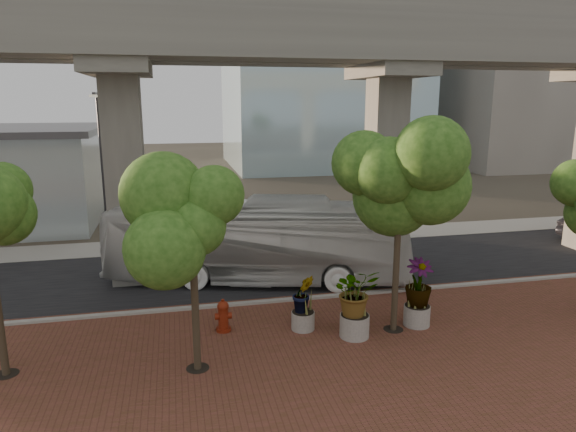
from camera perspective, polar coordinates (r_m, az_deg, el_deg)
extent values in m
plane|color=#3B342B|center=(22.83, -1.86, -7.75)|extent=(160.00, 160.00, 0.00)
cube|color=brown|center=(15.76, 3.86, -17.61)|extent=(70.00, 13.00, 0.06)
cube|color=black|center=(24.68, -2.74, -6.12)|extent=(90.00, 8.00, 0.04)
cube|color=#A19F96|center=(20.97, -0.83, -9.42)|extent=(70.00, 0.25, 0.16)
cube|color=#A19F96|center=(29.87, -4.56, -2.77)|extent=(90.00, 3.00, 0.06)
cube|color=gray|center=(21.93, -2.28, 19.30)|extent=(72.00, 2.40, 1.80)
cube|color=gray|center=(25.06, -3.67, 18.46)|extent=(72.00, 2.40, 1.80)
cube|color=gray|center=(26.32, -4.11, 21.25)|extent=(72.00, 0.12, 1.00)
cube|color=#9D978D|center=(70.90, 24.57, 14.85)|extent=(18.00, 16.00, 24.00)
imported|color=silver|center=(22.94, -3.35, -2.79)|extent=(13.68, 6.59, 3.72)
cylinder|color=maroon|center=(18.62, -7.17, -12.36)|extent=(0.53, 0.53, 0.12)
cylinder|color=maroon|center=(18.45, -7.20, -11.16)|extent=(0.35, 0.35, 0.85)
sphere|color=maroon|center=(18.28, -7.24, -9.94)|extent=(0.41, 0.41, 0.41)
cylinder|color=maroon|center=(18.21, -7.26, -9.39)|extent=(0.12, 0.12, 0.15)
cylinder|color=maroon|center=(18.42, -7.21, -10.95)|extent=(0.59, 0.23, 0.23)
cylinder|color=gray|center=(18.09, 7.39, -11.98)|extent=(1.01, 1.01, 0.79)
imported|color=#275416|center=(17.61, 7.51, -8.32)|extent=(2.25, 2.25, 1.69)
cylinder|color=#A59D95|center=(19.36, 14.11, -10.65)|extent=(0.94, 0.94, 0.73)
imported|color=#275416|center=(18.92, 14.31, -7.22)|extent=(2.31, 2.31, 1.73)
cylinder|color=gray|center=(18.51, 1.67, -11.52)|extent=(0.83, 0.83, 0.64)
imported|color=#275416|center=(18.12, 1.69, -8.60)|extent=(1.84, 1.84, 1.38)
cylinder|color=black|center=(17.95, -28.81, -15.13)|extent=(0.70, 0.70, 0.01)
cylinder|color=#4B3D2B|center=(15.67, -10.24, -10.78)|extent=(0.22, 0.22, 3.45)
cylinder|color=black|center=(16.42, -9.99, -16.30)|extent=(0.70, 0.70, 0.01)
cylinder|color=#4B3D2B|center=(18.22, 11.90, -6.42)|extent=(0.22, 0.22, 4.07)
cylinder|color=black|center=(18.97, 11.61, -12.22)|extent=(0.70, 0.70, 0.01)
cylinder|color=#313237|center=(28.61, -19.87, 4.30)|extent=(0.14, 0.14, 8.26)
cube|color=#313237|center=(27.85, -20.65, 12.58)|extent=(0.15, 1.03, 0.15)
cube|color=silver|center=(27.34, -20.78, 12.37)|extent=(0.41, 0.21, 0.12)
cylinder|color=#323137|center=(30.32, 10.69, 5.37)|extent=(0.15, 0.15, 8.37)
cube|color=#323137|center=(29.61, 11.43, 13.29)|extent=(0.16, 1.05, 0.16)
cube|color=silver|center=(29.13, 11.85, 13.08)|extent=(0.42, 0.21, 0.13)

